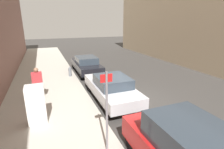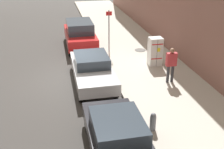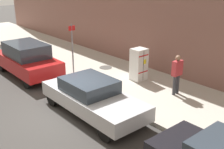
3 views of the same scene
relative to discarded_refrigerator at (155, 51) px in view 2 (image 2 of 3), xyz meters
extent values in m
plane|color=#383533|center=(4.45, 0.63, -0.95)|extent=(80.00, 80.00, 0.00)
cube|color=#B2ADA0|center=(0.44, 0.63, -0.87)|extent=(4.38, 44.00, 0.16)
cube|color=white|center=(0.00, 0.00, 0.00)|extent=(0.71, 0.61, 1.57)
cube|color=black|center=(0.00, 0.31, 0.00)|extent=(0.01, 0.01, 1.50)
cube|color=yellow|center=(-0.09, 0.31, 0.19)|extent=(0.16, 0.01, 0.22)
cube|color=red|center=(0.00, 0.31, 0.50)|extent=(0.64, 0.01, 0.05)
cube|color=red|center=(0.00, 0.31, -0.32)|extent=(0.64, 0.01, 0.05)
cylinder|color=#47443F|center=(0.06, -2.49, -0.78)|extent=(0.70, 0.70, 0.02)
cylinder|color=slate|center=(2.08, -2.63, 0.53)|extent=(0.07, 0.07, 2.64)
cube|color=red|center=(2.08, -2.61, 1.65)|extent=(0.36, 0.02, 0.24)
cylinder|color=slate|center=(2.20, 5.92, -0.49)|extent=(0.22, 0.22, 0.59)
sphere|color=slate|center=(2.20, 5.92, -0.18)|extent=(0.20, 0.20, 0.20)
cylinder|color=#333338|center=(-0.08, 2.30, -0.35)|extent=(0.14, 0.14, 0.87)
cylinder|color=#333338|center=(0.15, 2.30, -0.35)|extent=(0.14, 0.14, 0.87)
cube|color=#B73338|center=(0.04, 2.30, 0.40)|extent=(0.51, 0.22, 0.65)
sphere|color=#8C664C|center=(0.04, 2.30, 0.85)|extent=(0.23, 0.23, 0.23)
cube|color=red|center=(3.71, -4.52, -0.24)|extent=(1.88, 4.51, 0.70)
cube|color=#2D3842|center=(3.71, -4.52, 0.46)|extent=(1.66, 2.48, 0.70)
cylinder|color=black|center=(2.90, -2.87, -0.59)|extent=(0.22, 0.72, 0.72)
cylinder|color=black|center=(4.52, -2.87, -0.59)|extent=(0.22, 0.72, 0.72)
cylinder|color=black|center=(2.90, -6.16, -0.59)|extent=(0.22, 0.72, 0.72)
cylinder|color=black|center=(4.52, -6.16, -0.59)|extent=(0.22, 0.72, 0.72)
cube|color=silver|center=(3.71, 1.22, -0.33)|extent=(1.83, 4.63, 0.55)
cube|color=#2D3842|center=(3.71, 0.99, 0.19)|extent=(1.61, 1.95, 0.50)
cylinder|color=black|center=(2.92, 2.95, -0.61)|extent=(0.22, 0.69, 0.69)
cylinder|color=black|center=(4.49, 2.95, -0.61)|extent=(0.22, 0.69, 0.69)
cylinder|color=black|center=(2.92, -0.50, -0.61)|extent=(0.22, 0.69, 0.69)
cylinder|color=black|center=(4.49, -0.50, -0.61)|extent=(0.22, 0.69, 0.69)
cube|color=black|center=(3.71, 7.04, -0.34)|extent=(1.79, 4.68, 0.55)
cube|color=#2D3842|center=(3.71, 6.80, 0.19)|extent=(1.58, 1.97, 0.50)
cylinder|color=black|center=(2.94, 5.29, -0.61)|extent=(0.22, 0.68, 0.68)
cylinder|color=black|center=(4.47, 5.29, -0.61)|extent=(0.22, 0.68, 0.68)
camera|label=1|loc=(0.51, -7.05, 3.19)|focal=28.00mm
camera|label=2|loc=(5.40, 13.90, 5.26)|focal=45.00mm
camera|label=3|loc=(9.43, 9.06, 4.19)|focal=45.00mm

